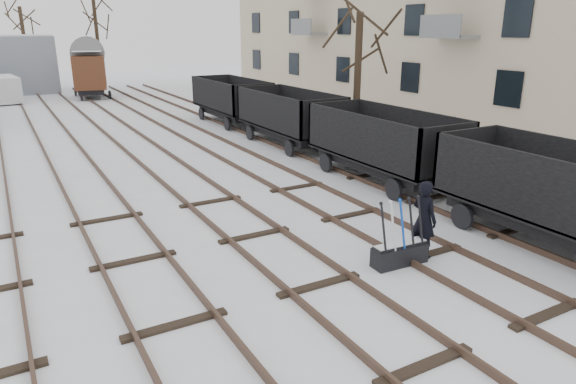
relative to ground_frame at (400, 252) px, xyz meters
name	(u,v)px	position (x,y,z in m)	size (l,w,h in m)	color
ground	(319,286)	(-2.10, 0.02, -0.28)	(120.00, 120.00, 0.00)	white
tracks	(144,150)	(-2.10, 13.69, -0.21)	(13.90, 52.00, 0.16)	black
shed_right	(6,64)	(-6.10, 40.02, 1.96)	(7.00, 6.00, 4.50)	gray
ground_frame	(400,252)	(0.00, 0.00, 0.00)	(1.32, 0.48, 1.49)	black
worker	(424,219)	(0.75, 0.10, 0.62)	(0.66, 0.43, 1.80)	black
freight_wagon_a	(558,210)	(3.90, -1.03, 0.62)	(2.33, 5.81, 2.37)	black
freight_wagon_b	(383,154)	(3.90, 5.37, 0.62)	(2.33, 5.81, 2.37)	black
freight_wagon_c	(289,125)	(3.90, 11.77, 0.62)	(2.33, 5.81, 2.37)	black
freight_wagon_d	(231,106)	(3.90, 18.17, 0.62)	(2.33, 5.81, 2.37)	black
box_van_wagon	(90,70)	(-0.88, 33.26, 1.72)	(3.20, 4.87, 3.44)	black
panel_van	(3,89)	(-6.70, 33.52, 0.66)	(2.24, 4.29, 1.81)	silver
tree_near	(357,83)	(5.97, 9.68, 2.52)	(0.30, 0.30, 5.62)	black
tree_far_left	(26,49)	(-4.44, 41.66, 3.05)	(0.30, 0.30, 6.68)	black
tree_far_right	(98,45)	(0.94, 39.17, 3.36)	(0.30, 0.30, 7.28)	black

